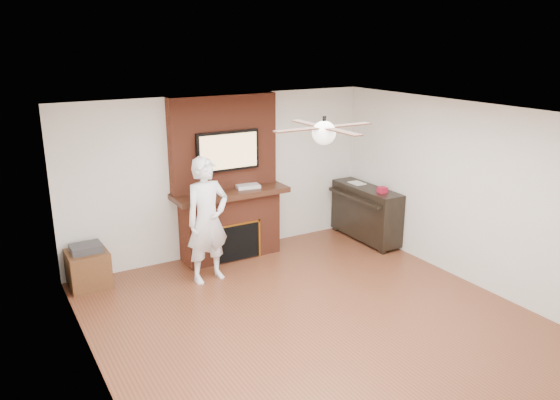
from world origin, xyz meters
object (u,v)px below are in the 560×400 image
fireplace (228,194)px  piano (366,212)px  side_table (88,267)px  person (207,220)px

fireplace → piano: fireplace is taller
fireplace → side_table: (-2.16, -0.07, -0.71)m
side_table → piano: piano is taller
fireplace → person: fireplace is taller
side_table → piano: size_ratio=0.43×
piano → fireplace: bearing=166.7°
fireplace → piano: 2.39m
fireplace → side_table: fireplace is taller
side_table → person: bearing=-23.2°
person → side_table: bearing=149.7°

